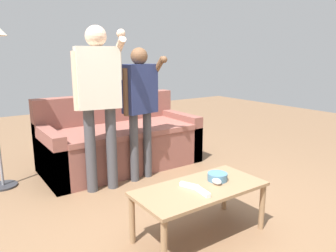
{
  "coord_description": "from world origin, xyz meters",
  "views": [
    {
      "loc": [
        -1.61,
        -1.89,
        1.37
      ],
      "look_at": [
        -0.03,
        0.38,
        0.75
      ],
      "focal_mm": 33.99,
      "sensor_mm": 36.0,
      "label": 1
    }
  ],
  "objects": [
    {
      "name": "ground_plane",
      "position": [
        0.0,
        0.0,
        0.0
      ],
      "size": [
        12.0,
        12.0,
        0.0
      ],
      "primitive_type": "plane",
      "color": "brown"
    },
    {
      "name": "game_remote_wand_far",
      "position": [
        -0.22,
        -0.17,
        0.41
      ],
      "size": [
        0.09,
        0.15,
        0.03
      ],
      "color": "white",
      "rests_on": "coffee_table"
    },
    {
      "name": "snack_bowl",
      "position": [
        0.05,
        -0.19,
        0.43
      ],
      "size": [
        0.16,
        0.16,
        0.06
      ],
      "primitive_type": "cylinder",
      "color": "teal",
      "rests_on": "coffee_table"
    },
    {
      "name": "couch",
      "position": [
        0.09,
        1.59,
        0.31
      ],
      "size": [
        1.88,
        0.91,
        0.87
      ],
      "color": "brown",
      "rests_on": "ground"
    },
    {
      "name": "player_center",
      "position": [
        0.08,
        1.06,
        0.91
      ],
      "size": [
        0.45,
        0.32,
        1.44
      ],
      "color": "#47474C",
      "rests_on": "ground"
    },
    {
      "name": "game_remote_nunchuk",
      "position": [
        -0.01,
        -0.24,
        0.42
      ],
      "size": [
        0.06,
        0.09,
        0.05
      ],
      "color": "white",
      "rests_on": "coffee_table"
    },
    {
      "name": "coffee_table",
      "position": [
        -0.14,
        -0.21,
        0.35
      ],
      "size": [
        1.01,
        0.48,
        0.4
      ],
      "color": "#997551",
      "rests_on": "ground"
    },
    {
      "name": "game_remote_wand_near",
      "position": [
        -0.21,
        -0.31,
        0.41
      ],
      "size": [
        0.06,
        0.16,
        0.03
      ],
      "color": "white",
      "rests_on": "coffee_table"
    },
    {
      "name": "player_left",
      "position": [
        -0.4,
        1.03,
        1.03
      ],
      "size": [
        0.48,
        0.39,
        1.64
      ],
      "color": "#47474C",
      "rests_on": "ground"
    }
  ]
}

